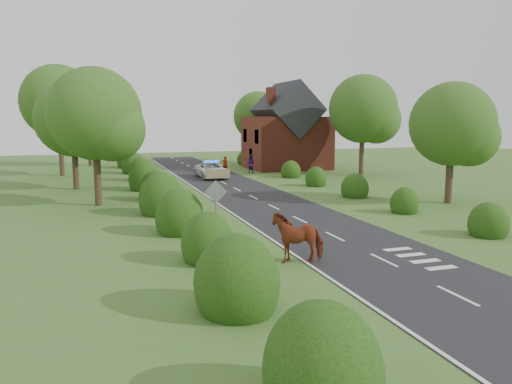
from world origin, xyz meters
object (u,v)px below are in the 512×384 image
object	(u,v)px
cow	(298,240)
police_van	(212,170)
pedestrian_purple	(251,164)
pedestrian_red	(225,164)
road_sign	(216,200)

from	to	relation	value
cow	police_van	xyz separation A→B (m)	(2.98, 26.93, -0.06)
police_van	pedestrian_purple	bearing A→B (deg)	30.65
pedestrian_purple	pedestrian_red	bearing A→B (deg)	-2.43
road_sign	pedestrian_red	size ratio (longest dim) A/B	1.56
road_sign	police_van	size ratio (longest dim) A/B	0.49
police_van	pedestrian_purple	xyz separation A→B (m)	(4.50, 2.58, 0.21)
road_sign	pedestrian_red	distance (m)	27.06
police_van	cow	bearing A→B (deg)	-95.47
pedestrian_red	pedestrian_purple	size ratio (longest dim) A/B	0.88
cow	pedestrian_red	size ratio (longest dim) A/B	1.35
road_sign	police_van	xyz separation A→B (m)	(4.90, 21.97, -0.94)
pedestrian_red	police_van	bearing A→B (deg)	52.08
police_van	pedestrian_purple	size ratio (longest dim) A/B	2.81
road_sign	pedestrian_red	world-z (taller)	road_sign
cow	pedestrian_purple	xyz separation A→B (m)	(7.48, 29.51, 0.15)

